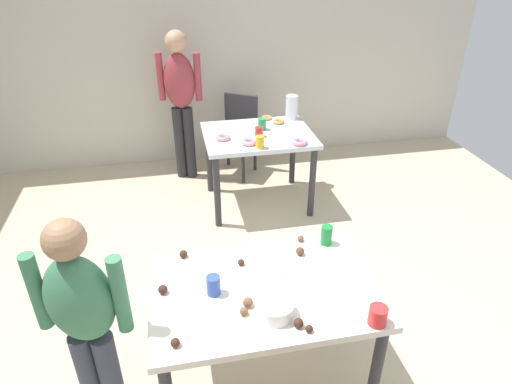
{
  "coord_description": "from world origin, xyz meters",
  "views": [
    {
      "loc": [
        -0.45,
        -1.84,
        2.33
      ],
      "look_at": [
        0.05,
        0.62,
        0.9
      ],
      "focal_mm": 31.19,
      "sensor_mm": 36.0,
      "label": 1
    }
  ],
  "objects_px": {
    "chair_far_table": "(238,130)",
    "person_adult_far": "(180,93)",
    "dining_table_far": "(258,144)",
    "mixing_bowl": "(276,309)",
    "person_girl_near": "(85,320)",
    "dining_table_near": "(263,302)",
    "pitcher_far": "(292,107)",
    "soda_can": "(327,235)"
  },
  "relations": [
    {
      "from": "dining_table_far",
      "to": "mixing_bowl",
      "type": "relative_size",
      "value": 5.61
    },
    {
      "from": "dining_table_near",
      "to": "pitcher_far",
      "type": "xyz_separation_m",
      "value": [
        0.81,
        2.4,
        0.22
      ]
    },
    {
      "from": "person_adult_far",
      "to": "mixing_bowl",
      "type": "relative_size",
      "value": 8.75
    },
    {
      "from": "dining_table_far",
      "to": "mixing_bowl",
      "type": "distance_m",
      "value": 2.31
    },
    {
      "from": "person_girl_near",
      "to": "dining_table_near",
      "type": "bearing_deg",
      "value": 5.96
    },
    {
      "from": "person_girl_near",
      "to": "soda_can",
      "type": "xyz_separation_m",
      "value": [
        1.32,
        0.4,
        0.02
      ]
    },
    {
      "from": "dining_table_near",
      "to": "dining_table_far",
      "type": "height_order",
      "value": "same"
    },
    {
      "from": "person_girl_near",
      "to": "person_adult_far",
      "type": "distance_m",
      "value": 2.96
    },
    {
      "from": "chair_far_table",
      "to": "person_girl_near",
      "type": "relative_size",
      "value": 0.65
    },
    {
      "from": "dining_table_near",
      "to": "mixing_bowl",
      "type": "distance_m",
      "value": 0.24
    },
    {
      "from": "mixing_bowl",
      "to": "person_adult_far",
      "type": "bearing_deg",
      "value": 95.34
    },
    {
      "from": "chair_far_table",
      "to": "pitcher_far",
      "type": "distance_m",
      "value": 0.74
    },
    {
      "from": "person_adult_far",
      "to": "mixing_bowl",
      "type": "bearing_deg",
      "value": -84.66
    },
    {
      "from": "person_girl_near",
      "to": "person_adult_far",
      "type": "relative_size",
      "value": 0.85
    },
    {
      "from": "dining_table_far",
      "to": "chair_far_table",
      "type": "xyz_separation_m",
      "value": [
        -0.08,
        0.74,
        -0.14
      ]
    },
    {
      "from": "dining_table_far",
      "to": "chair_far_table",
      "type": "height_order",
      "value": "chair_far_table"
    },
    {
      "from": "person_girl_near",
      "to": "person_adult_far",
      "type": "bearing_deg",
      "value": 78.2
    },
    {
      "from": "dining_table_far",
      "to": "pitcher_far",
      "type": "height_order",
      "value": "pitcher_far"
    },
    {
      "from": "person_girl_near",
      "to": "pitcher_far",
      "type": "bearing_deg",
      "value": 56.03
    },
    {
      "from": "pitcher_far",
      "to": "person_adult_far",
      "type": "bearing_deg",
      "value": 159.32
    },
    {
      "from": "dining_table_far",
      "to": "soda_can",
      "type": "distance_m",
      "value": 1.78
    },
    {
      "from": "dining_table_far",
      "to": "mixing_bowl",
      "type": "xyz_separation_m",
      "value": [
        -0.39,
        -2.27,
        0.15
      ]
    },
    {
      "from": "pitcher_far",
      "to": "soda_can",
      "type": "bearing_deg",
      "value": -99.82
    },
    {
      "from": "person_girl_near",
      "to": "pitcher_far",
      "type": "xyz_separation_m",
      "value": [
        1.68,
        2.49,
        0.08
      ]
    },
    {
      "from": "dining_table_far",
      "to": "chair_far_table",
      "type": "bearing_deg",
      "value": 96.02
    },
    {
      "from": "soda_can",
      "to": "dining_table_near",
      "type": "bearing_deg",
      "value": -145.66
    },
    {
      "from": "soda_can",
      "to": "pitcher_far",
      "type": "bearing_deg",
      "value": 80.18
    },
    {
      "from": "dining_table_near",
      "to": "soda_can",
      "type": "bearing_deg",
      "value": 34.34
    },
    {
      "from": "dining_table_near",
      "to": "person_girl_near",
      "type": "bearing_deg",
      "value": -174.04
    },
    {
      "from": "dining_table_far",
      "to": "soda_can",
      "type": "bearing_deg",
      "value": -88.54
    },
    {
      "from": "chair_far_table",
      "to": "person_adult_far",
      "type": "bearing_deg",
      "value": -178.59
    },
    {
      "from": "soda_can",
      "to": "person_girl_near",
      "type": "bearing_deg",
      "value": -163.23
    },
    {
      "from": "dining_table_near",
      "to": "person_adult_far",
      "type": "height_order",
      "value": "person_adult_far"
    },
    {
      "from": "dining_table_far",
      "to": "person_girl_near",
      "type": "distance_m",
      "value": 2.52
    },
    {
      "from": "person_girl_near",
      "to": "mixing_bowl",
      "type": "height_order",
      "value": "person_girl_near"
    },
    {
      "from": "person_adult_far",
      "to": "pitcher_far",
      "type": "relative_size",
      "value": 6.65
    },
    {
      "from": "soda_can",
      "to": "pitcher_far",
      "type": "distance_m",
      "value": 2.13
    },
    {
      "from": "chair_far_table",
      "to": "soda_can",
      "type": "height_order",
      "value": "soda_can"
    },
    {
      "from": "dining_table_near",
      "to": "pitcher_far",
      "type": "relative_size",
      "value": 4.97
    },
    {
      "from": "chair_far_table",
      "to": "person_adult_far",
      "type": "height_order",
      "value": "person_adult_far"
    },
    {
      "from": "chair_far_table",
      "to": "soda_can",
      "type": "bearing_deg",
      "value": -87.19
    },
    {
      "from": "pitcher_far",
      "to": "dining_table_near",
      "type": "bearing_deg",
      "value": -108.66
    }
  ]
}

